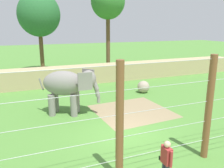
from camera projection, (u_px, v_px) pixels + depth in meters
ground_plane at (126, 134)px, 11.54m from camera, size 120.00×120.00×0.00m
dirt_patch at (132, 111)px, 14.59m from camera, size 4.68×4.56×0.01m
embankment_wall at (74, 75)px, 21.37m from camera, size 36.00×1.80×1.60m
elephant at (68, 85)px, 13.74m from camera, size 3.36×2.41×2.70m
enrichment_ball at (143, 87)px, 18.52m from camera, size 0.96×0.96×0.96m
cable_fence at (166, 115)px, 8.31m from camera, size 12.65×0.27×4.19m
zookeeper at (166, 162)px, 7.52m from camera, size 0.22×0.58×1.67m
tree_far_left at (39, 15)px, 24.98m from camera, size 4.51×4.51×8.76m
tree_left_of_centre at (108, 2)px, 24.99m from camera, size 3.67×3.67×9.68m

